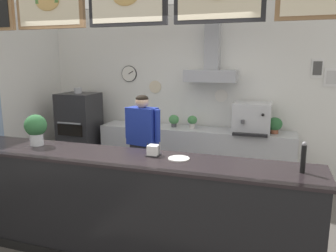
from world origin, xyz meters
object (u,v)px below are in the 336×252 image
(pepper_grinder, at_px, (303,157))
(shop_worker, at_px, (143,148))
(potted_oregano, at_px, (137,119))
(basil_vase, at_px, (36,128))
(potted_rosemary, at_px, (192,121))
(potted_sage, at_px, (174,120))
(espresso_machine, at_px, (252,118))
(napkin_holder, at_px, (153,151))
(potted_basil, at_px, (275,125))
(condiment_plate, at_px, (179,159))
(pizza_oven, at_px, (80,133))

(pepper_grinder, bearing_deg, shop_worker, 149.88)
(potted_oregano, height_order, basil_vase, basil_vase)
(potted_rosemary, bearing_deg, potted_sage, 179.59)
(espresso_machine, bearing_deg, potted_oregano, -179.71)
(potted_oregano, xyz_separation_m, pepper_grinder, (2.61, -2.39, 0.20))
(basil_vase, height_order, napkin_holder, basil_vase)
(potted_basil, xyz_separation_m, condiment_plate, (-0.89, -2.40, 0.04))
(shop_worker, bearing_deg, condiment_plate, 137.91)
(pizza_oven, distance_m, pepper_grinder, 4.32)
(pizza_oven, distance_m, napkin_holder, 3.11)
(pepper_grinder, relative_size, basil_vase, 0.78)
(espresso_machine, relative_size, condiment_plate, 2.73)
(potted_sage, distance_m, condiment_plate, 2.52)
(espresso_machine, bearing_deg, potted_rosemary, 177.79)
(shop_worker, height_order, condiment_plate, shop_worker)
(potted_oregano, distance_m, napkin_holder, 2.59)
(condiment_plate, bearing_deg, pizza_oven, 139.90)
(pepper_grinder, height_order, basil_vase, basil_vase)
(pizza_oven, height_order, pepper_grinder, pizza_oven)
(potted_oregano, xyz_separation_m, potted_sage, (0.67, 0.05, 0.00))
(potted_basil, bearing_deg, potted_sage, -179.62)
(pepper_grinder, bearing_deg, condiment_plate, 177.53)
(espresso_machine, bearing_deg, potted_sage, 178.24)
(potted_oregano, bearing_deg, napkin_holder, -62.82)
(potted_rosemary, distance_m, potted_basil, 1.35)
(potted_oregano, bearing_deg, espresso_machine, 0.29)
(pizza_oven, bearing_deg, potted_basil, 4.39)
(shop_worker, xyz_separation_m, potted_rosemary, (0.39, 1.28, 0.18))
(espresso_machine, bearing_deg, potted_basil, 8.26)
(potted_oregano, relative_size, napkin_holder, 1.65)
(potted_rosemary, relative_size, pepper_grinder, 0.78)
(basil_vase, height_order, condiment_plate, basil_vase)
(potted_basil, bearing_deg, condiment_plate, -110.25)
(potted_basil, height_order, basil_vase, basil_vase)
(pepper_grinder, height_order, napkin_holder, pepper_grinder)
(potted_sage, height_order, basil_vase, basil_vase)
(napkin_holder, bearing_deg, potted_basil, 63.59)
(potted_oregano, bearing_deg, pepper_grinder, -42.45)
(pizza_oven, xyz_separation_m, basil_vase, (0.82, -2.13, 0.56))
(potted_oregano, bearing_deg, potted_sage, 4.34)
(condiment_plate, bearing_deg, espresso_machine, 77.31)
(potted_oregano, bearing_deg, potted_basil, 1.51)
(pizza_oven, relative_size, condiment_plate, 7.34)
(shop_worker, bearing_deg, basil_vase, 61.99)
(espresso_machine, distance_m, napkin_holder, 2.45)
(shop_worker, bearing_deg, potted_sage, -82.37)
(potted_rosemary, bearing_deg, potted_oregano, -177.23)
(potted_sage, distance_m, potted_basil, 1.68)
(potted_rosemary, height_order, potted_basil, potted_basil)
(shop_worker, height_order, basil_vase, shop_worker)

